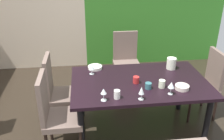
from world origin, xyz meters
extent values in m
cube|color=black|center=(0.55, 0.26, 0.73)|extent=(1.69, 1.05, 0.04)
cylinder|color=black|center=(-0.20, 0.69, 0.35)|extent=(0.07, 0.07, 0.71)
cylinder|color=black|center=(1.29, 0.69, 0.35)|extent=(0.07, 0.07, 0.71)
cylinder|color=black|center=(-0.20, -0.16, 0.35)|extent=(0.07, 0.07, 0.71)
cylinder|color=black|center=(1.29, -0.16, 0.35)|extent=(0.07, 0.07, 0.71)
cube|color=#725D53|center=(-0.40, 0.00, 0.44)|extent=(0.44, 0.44, 0.07)
cube|color=#725D53|center=(-0.60, 0.00, 0.73)|extent=(0.05, 0.42, 0.57)
cylinder|color=black|center=(-0.21, 0.19, 0.20)|extent=(0.04, 0.04, 0.41)
cylinder|color=black|center=(-0.59, 0.19, 0.20)|extent=(0.04, 0.04, 0.41)
cube|color=#725D53|center=(1.49, 0.53, 0.44)|extent=(0.44, 0.44, 0.07)
cube|color=#725D53|center=(1.69, 0.53, 0.72)|extent=(0.05, 0.42, 0.54)
cylinder|color=black|center=(1.30, 0.34, 0.20)|extent=(0.04, 0.04, 0.41)
cylinder|color=black|center=(1.30, 0.72, 0.20)|extent=(0.04, 0.04, 0.41)
cylinder|color=black|center=(1.68, 0.34, 0.20)|extent=(0.04, 0.04, 0.41)
cylinder|color=black|center=(1.68, 0.72, 0.20)|extent=(0.04, 0.04, 0.41)
cube|color=#725D53|center=(0.60, 1.43, 0.44)|extent=(0.44, 0.44, 0.07)
cube|color=#725D53|center=(0.60, 1.63, 0.72)|extent=(0.42, 0.05, 0.55)
cylinder|color=black|center=(0.79, 1.24, 0.20)|extent=(0.04, 0.04, 0.41)
cylinder|color=black|center=(0.41, 1.24, 0.20)|extent=(0.04, 0.04, 0.41)
cylinder|color=black|center=(0.79, 1.62, 0.20)|extent=(0.04, 0.04, 0.41)
cylinder|color=black|center=(0.41, 1.62, 0.20)|extent=(0.04, 0.04, 0.41)
cube|color=#725D53|center=(-0.40, 0.53, 0.44)|extent=(0.44, 0.44, 0.07)
cube|color=#725D53|center=(-0.60, 0.53, 0.73)|extent=(0.05, 0.42, 0.57)
cylinder|color=black|center=(-0.21, 0.72, 0.20)|extent=(0.04, 0.04, 0.41)
cylinder|color=black|center=(-0.21, 0.34, 0.20)|extent=(0.04, 0.04, 0.41)
cylinder|color=black|center=(-0.59, 0.72, 0.20)|extent=(0.04, 0.04, 0.41)
cylinder|color=black|center=(-0.59, 0.34, 0.20)|extent=(0.04, 0.04, 0.41)
cylinder|color=silver|center=(-0.03, 0.53, 0.75)|extent=(0.06, 0.06, 0.00)
cylinder|color=silver|center=(-0.03, 0.53, 0.79)|extent=(0.01, 0.01, 0.07)
cone|color=silver|center=(-0.03, 0.53, 0.85)|extent=(0.07, 0.07, 0.06)
cylinder|color=silver|center=(0.82, -0.09, 0.75)|extent=(0.06, 0.06, 0.00)
cylinder|color=silver|center=(0.82, -0.09, 0.79)|extent=(0.01, 0.01, 0.08)
cone|color=silver|center=(0.82, -0.09, 0.87)|extent=(0.07, 0.07, 0.07)
cylinder|color=silver|center=(0.06, -0.14, 0.75)|extent=(0.06, 0.06, 0.00)
cylinder|color=silver|center=(0.06, -0.14, 0.79)|extent=(0.01, 0.01, 0.08)
cone|color=silver|center=(0.06, -0.14, 0.86)|extent=(0.07, 0.07, 0.06)
cylinder|color=silver|center=(0.47, -0.16, 0.75)|extent=(0.06, 0.06, 0.00)
cylinder|color=silver|center=(0.47, -0.16, 0.79)|extent=(0.01, 0.01, 0.06)
cone|color=silver|center=(0.47, -0.16, 0.86)|extent=(0.06, 0.06, 0.08)
cylinder|color=beige|center=(0.99, 0.00, 0.77)|extent=(0.16, 0.16, 0.05)
cylinder|color=white|center=(0.02, 0.69, 0.77)|extent=(0.19, 0.19, 0.04)
cylinder|color=white|center=(0.21, -0.11, 0.80)|extent=(0.07, 0.07, 0.10)
cylinder|color=red|center=(0.49, 0.21, 0.79)|extent=(0.08, 0.08, 0.08)
cylinder|color=#35666F|center=(0.60, 0.06, 0.79)|extent=(0.08, 0.08, 0.07)
cylinder|color=silver|center=(0.77, 0.07, 0.80)|extent=(0.08, 0.08, 0.09)
cylinder|color=silver|center=(1.05, 0.57, 0.83)|extent=(0.13, 0.13, 0.16)
cone|color=silver|center=(1.11, 0.57, 0.89)|extent=(0.04, 0.04, 0.03)
camera|label=1|loc=(-0.12, -2.43, 2.19)|focal=40.00mm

